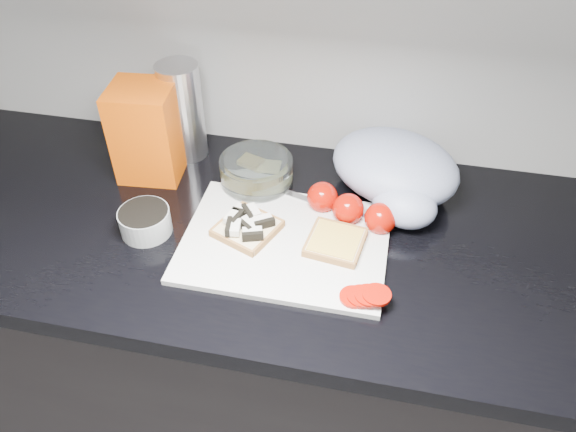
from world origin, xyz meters
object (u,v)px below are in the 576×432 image
(steel_canister, at_px, (182,112))
(bread_bag, at_px, (147,132))
(cutting_board, at_px, (285,242))
(glass_bowl, at_px, (257,173))

(steel_canister, bearing_deg, bread_bag, -121.58)
(cutting_board, distance_m, glass_bowl, 0.20)
(glass_bowl, height_order, steel_canister, steel_canister)
(cutting_board, xyz_separation_m, steel_canister, (-0.29, 0.26, 0.11))
(glass_bowl, xyz_separation_m, steel_canister, (-0.19, 0.08, 0.08))
(bread_bag, distance_m, steel_canister, 0.10)
(cutting_board, relative_size, glass_bowl, 2.49)
(glass_bowl, bearing_deg, cutting_board, -59.93)
(glass_bowl, bearing_deg, bread_bag, 179.65)
(glass_bowl, relative_size, bread_bag, 0.76)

